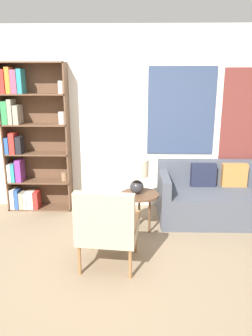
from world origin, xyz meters
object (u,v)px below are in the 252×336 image
at_px(couch, 220,198).
at_px(side_table, 140,198).
at_px(armchair, 107,225).
at_px(table_lamp, 137,172).
at_px(bookshelf, 28,140).

bearing_deg(couch, side_table, -159.59).
distance_m(armchair, side_table, 1.00).
distance_m(couch, table_lamp, 1.37).
bearing_deg(bookshelf, armchair, -52.02).
distance_m(armchair, table_lamp, 1.04).
xyz_separation_m(armchair, table_lamp, (0.32, 0.95, 0.30)).
xyz_separation_m(couch, side_table, (-1.16, -0.43, 0.15)).
bearing_deg(side_table, table_lamp, 161.55).
xyz_separation_m(bookshelf, table_lamp, (1.61, -0.71, -0.28)).
bearing_deg(side_table, bookshelf, 156.30).
relative_size(bookshelf, couch, 1.25).
bearing_deg(couch, bookshelf, 174.08).
relative_size(bookshelf, table_lamp, 4.74).
bearing_deg(bookshelf, table_lamp, -23.81).
relative_size(bookshelf, side_table, 4.27).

